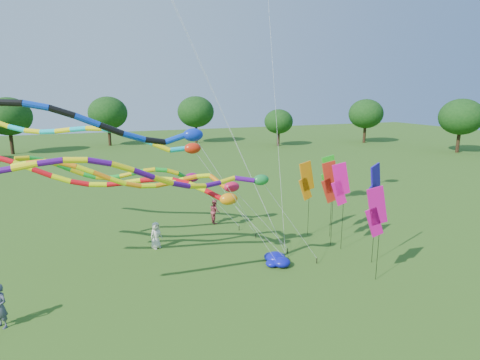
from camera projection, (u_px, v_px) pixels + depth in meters
name	position (u px, v px, depth m)	size (l,w,h in m)	color
ground	(278.00, 302.00, 17.45)	(160.00, 160.00, 0.00)	#295817
tree_ring	(265.00, 151.00, 21.88)	(118.59, 120.41, 9.71)	#382314
tube_kite_red	(139.00, 184.00, 20.60)	(14.17, 5.75, 6.58)	black
tube_kite_orange	(159.00, 179.00, 20.20)	(13.24, 2.06, 6.46)	black
tube_kite_purple	(169.00, 176.00, 16.43)	(14.83, 1.83, 7.31)	black
tube_kite_blue	(75.00, 122.00, 16.23)	(16.81, 1.73, 9.47)	black
tube_kite_cyan	(105.00, 136.00, 23.19)	(15.93, 6.01, 8.71)	black
tube_kite_green	(137.00, 173.00, 23.07)	(12.30, 1.14, 6.27)	black
banner_pole_magenta_a	(376.00, 212.00, 18.77)	(1.15, 0.32, 4.72)	black
banner_pole_green	(329.00, 175.00, 24.43)	(1.16, 0.18, 5.23)	black
banner_pole_red	(330.00, 182.00, 23.00)	(1.16, 0.23, 5.14)	black
banner_pole_orange	(306.00, 181.00, 24.80)	(1.16, 0.15, 4.82)	black
banner_pole_blue_b	(375.00, 187.00, 20.43)	(1.10, 0.52, 5.46)	black
banner_pole_magenta_b	(340.00, 184.00, 22.40)	(1.16, 0.30, 5.15)	black
blue_nylon_heap	(276.00, 260.00, 21.18)	(1.76, 1.69, 0.55)	#0C10A4
person_a	(156.00, 235.00, 23.28)	(0.77, 0.50, 1.58)	silver
person_b	(0.00, 306.00, 15.43)	(0.64, 0.42, 1.77)	#3B3F53
person_c	(215.00, 211.00, 27.77)	(0.81, 0.63, 1.68)	#9C3841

